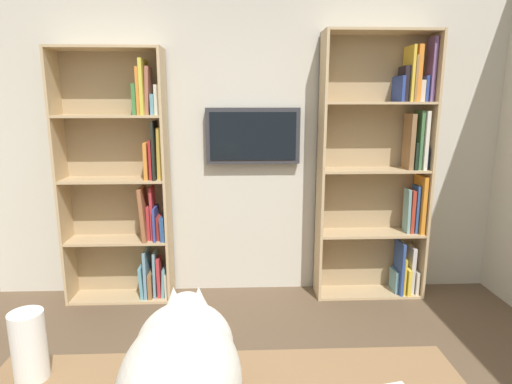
{
  "coord_description": "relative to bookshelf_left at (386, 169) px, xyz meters",
  "views": [
    {
      "loc": [
        0.05,
        1.43,
        1.67
      ],
      "look_at": [
        -0.05,
        -1.1,
        1.13
      ],
      "focal_mm": 29.87,
      "sensor_mm": 36.0,
      "label": 1
    }
  ],
  "objects": [
    {
      "name": "cat",
      "position": [
        1.4,
        2.45,
        -0.17
      ],
      "size": [
        0.34,
        0.63,
        0.36
      ],
      "color": "silver",
      "rests_on": "desk"
    },
    {
      "name": "wall_back",
      "position": [
        1.19,
        -0.16,
        0.24
      ],
      "size": [
        4.52,
        0.06,
        2.7
      ],
      "primitive_type": "cube",
      "color": "beige",
      "rests_on": "ground"
    },
    {
      "name": "wall_mounted_tv",
      "position": [
        1.12,
        -0.08,
        0.27
      ],
      "size": [
        0.79,
        0.07,
        0.47
      ],
      "color": "#333338"
    },
    {
      "name": "paper_towel_roll",
      "position": [
        1.94,
        2.21,
        -0.23
      ],
      "size": [
        0.11,
        0.11,
        0.24
      ],
      "primitive_type": "cylinder",
      "color": "white",
      "rests_on": "desk"
    },
    {
      "name": "bookshelf_left",
      "position": [
        0.0,
        0.0,
        0.0
      ],
      "size": [
        0.92,
        0.28,
        2.22
      ],
      "color": "tan",
      "rests_on": "ground"
    },
    {
      "name": "bookshelf_right",
      "position": [
        2.16,
        0.0,
        -0.1
      ],
      "size": [
        0.87,
        0.28,
        2.08
      ],
      "color": "tan",
      "rests_on": "ground"
    }
  ]
}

